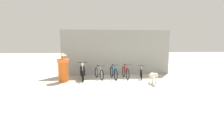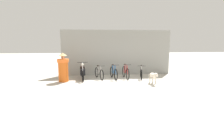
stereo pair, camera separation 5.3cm
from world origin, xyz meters
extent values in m
plane|color=#B7B2A5|center=(0.00, 0.00, 0.00)|extent=(60.00, 60.00, 0.00)
cube|color=gray|center=(0.00, 3.13, 1.49)|extent=(7.33, 0.20, 2.99)
torus|color=black|center=(-1.13, 1.33, 0.31)|extent=(0.22, 0.62, 0.63)
torus|color=black|center=(-1.40, 2.26, 0.31)|extent=(0.22, 0.62, 0.63)
cylinder|color=beige|center=(-1.23, 1.69, 0.52)|extent=(0.16, 0.47, 0.52)
cylinder|color=beige|center=(-1.31, 1.96, 0.50)|extent=(0.06, 0.13, 0.48)
cylinder|color=beige|center=(-1.25, 1.74, 0.75)|extent=(0.18, 0.54, 0.06)
cylinder|color=beige|center=(-1.35, 2.08, 0.29)|extent=(0.13, 0.36, 0.07)
cylinder|color=beige|center=(-1.36, 2.13, 0.53)|extent=(0.11, 0.29, 0.44)
cylinder|color=beige|center=(-1.15, 1.40, 0.54)|extent=(0.08, 0.17, 0.46)
cube|color=black|center=(-1.32, 2.00, 0.77)|extent=(0.12, 0.19, 0.05)
cylinder|color=black|center=(-1.17, 1.47, 0.81)|extent=(0.45, 0.15, 0.02)
torus|color=black|center=(-0.32, 1.20, 0.34)|extent=(0.14, 0.68, 0.68)
torus|color=black|center=(-0.46, 2.19, 0.34)|extent=(0.14, 0.68, 0.68)
cylinder|color=#1959A5|center=(-0.37, 1.58, 0.56)|extent=(0.09, 0.50, 0.56)
cylinder|color=#1959A5|center=(-0.41, 1.87, 0.54)|extent=(0.04, 0.13, 0.52)
cylinder|color=#1959A5|center=(-0.38, 1.63, 0.82)|extent=(0.10, 0.58, 0.06)
cylinder|color=#1959A5|center=(-0.43, 2.00, 0.31)|extent=(0.08, 0.38, 0.08)
cylinder|color=#1959A5|center=(-0.44, 2.05, 0.57)|extent=(0.07, 0.30, 0.47)
cylinder|color=#1959A5|center=(-0.33, 1.27, 0.59)|extent=(0.05, 0.18, 0.50)
cube|color=black|center=(-0.42, 1.92, 0.83)|extent=(0.09, 0.19, 0.05)
cylinder|color=black|center=(-0.34, 1.34, 0.87)|extent=(0.46, 0.09, 0.02)
torus|color=black|center=(0.37, 1.20, 0.34)|extent=(0.08, 0.69, 0.69)
torus|color=black|center=(0.32, 2.19, 0.34)|extent=(0.08, 0.69, 0.69)
cylinder|color=red|center=(0.35, 1.58, 0.57)|extent=(0.05, 0.49, 0.57)
cylinder|color=red|center=(0.34, 1.87, 0.55)|extent=(0.03, 0.13, 0.52)
cylinder|color=red|center=(0.35, 1.63, 0.82)|extent=(0.06, 0.57, 0.06)
cylinder|color=red|center=(0.33, 2.00, 0.32)|extent=(0.05, 0.37, 0.08)
cylinder|color=red|center=(0.33, 2.05, 0.58)|extent=(0.04, 0.30, 0.48)
cylinder|color=red|center=(0.37, 1.28, 0.59)|extent=(0.04, 0.18, 0.51)
cube|color=black|center=(0.33, 1.92, 0.84)|extent=(0.08, 0.18, 0.05)
cylinder|color=black|center=(0.36, 1.35, 0.88)|extent=(0.46, 0.05, 0.02)
torus|color=black|center=(1.18, 1.17, 0.31)|extent=(0.20, 0.62, 0.63)
torus|color=black|center=(1.41, 2.11, 0.31)|extent=(0.20, 0.62, 0.63)
cylinder|color=beige|center=(1.27, 1.53, 0.52)|extent=(0.14, 0.47, 0.52)
cylinder|color=beige|center=(1.33, 1.80, 0.50)|extent=(0.06, 0.13, 0.48)
cylinder|color=beige|center=(1.28, 1.58, 0.75)|extent=(0.16, 0.55, 0.06)
cylinder|color=beige|center=(1.37, 1.93, 0.29)|extent=(0.11, 0.36, 0.07)
cylinder|color=beige|center=(1.38, 1.98, 0.53)|extent=(0.09, 0.29, 0.44)
cylinder|color=beige|center=(1.20, 1.24, 0.54)|extent=(0.07, 0.17, 0.46)
cube|color=black|center=(1.35, 1.85, 0.77)|extent=(0.11, 0.19, 0.05)
cylinder|color=black|center=(1.22, 1.31, 0.81)|extent=(0.45, 0.13, 0.02)
torus|color=black|center=(-2.19, 1.09, 0.31)|extent=(0.14, 0.63, 0.63)
torus|color=black|center=(-2.30, 2.44, 0.31)|extent=(0.14, 0.63, 0.63)
cube|color=black|center=(-2.24, 1.76, 0.47)|extent=(0.35, 0.95, 0.36)
cube|color=black|center=(-2.26, 1.93, 0.70)|extent=(0.29, 0.61, 0.10)
cylinder|color=silver|center=(-2.21, 1.34, 0.76)|extent=(0.06, 0.15, 0.59)
cylinder|color=silver|center=(-2.20, 1.19, 0.39)|extent=(0.06, 0.23, 0.19)
cylinder|color=black|center=(-2.22, 1.39, 1.05)|extent=(0.58, 0.07, 0.03)
sphere|color=silver|center=(-2.21, 1.36, 0.93)|extent=(0.15, 0.15, 0.14)
ellipsoid|color=beige|center=(1.51, 0.17, 0.44)|extent=(0.32, 0.60, 0.27)
cylinder|color=beige|center=(1.60, 0.00, 0.17)|extent=(0.06, 0.06, 0.34)
cylinder|color=beige|center=(1.45, -0.01, 0.17)|extent=(0.06, 0.06, 0.34)
cylinder|color=beige|center=(1.57, 0.36, 0.17)|extent=(0.06, 0.06, 0.34)
cylinder|color=beige|center=(1.42, 0.35, 0.17)|extent=(0.06, 0.06, 0.34)
sphere|color=beige|center=(1.54, -0.18, 0.52)|extent=(0.25, 0.25, 0.23)
ellipsoid|color=beige|center=(1.54, -0.28, 0.50)|extent=(0.10, 0.13, 0.09)
cylinder|color=beige|center=(1.48, 0.56, 0.42)|extent=(0.06, 0.26, 0.15)
cylinder|color=orange|center=(-3.27, 1.23, 0.63)|extent=(0.60, 0.60, 1.26)
cylinder|color=orange|center=(-3.27, 1.23, 1.17)|extent=(0.71, 0.71, 0.18)
sphere|color=tan|center=(-3.27, 1.23, 1.38)|extent=(0.22, 0.22, 0.20)
cone|color=tan|center=(-3.27, 1.23, 1.52)|extent=(0.52, 0.52, 0.16)
camera|label=1|loc=(-1.70, -8.58, 2.13)|focal=28.00mm
camera|label=2|loc=(-1.65, -8.59, 2.13)|focal=28.00mm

